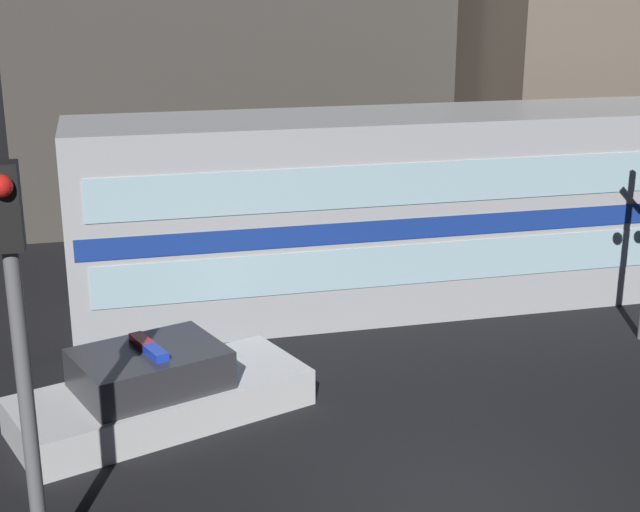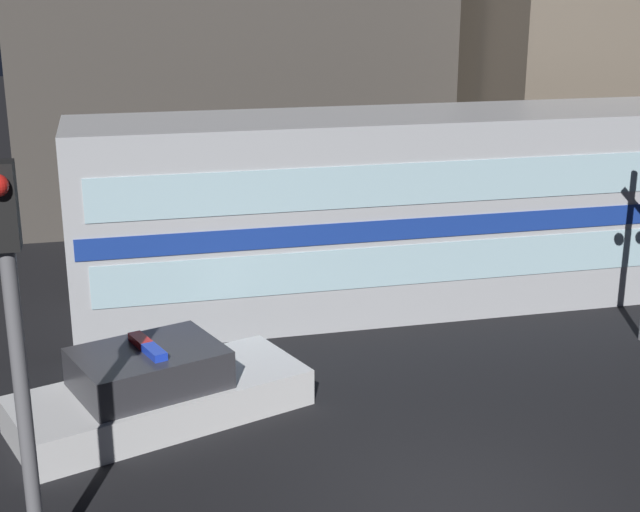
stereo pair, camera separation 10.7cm
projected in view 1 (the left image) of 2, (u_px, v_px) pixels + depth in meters
ground_plane at (456, 508)px, 11.37m from camera, size 120.00×120.00×0.00m
train at (436, 208)px, 18.41m from camera, size 14.77×2.85×3.95m
police_car at (159, 391)px, 13.55m from camera, size 4.78×3.14×1.29m
traffic_light_corner at (18, 326)px, 9.24m from camera, size 0.30×0.46×4.73m
building_left at (225, 39)px, 25.42m from camera, size 11.84×5.67×9.81m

